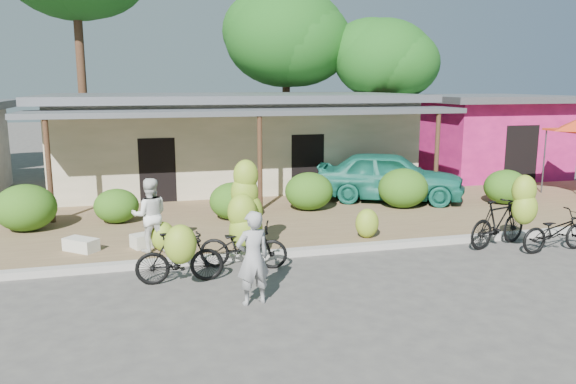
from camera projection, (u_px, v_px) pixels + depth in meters
name	position (u px, v px, depth m)	size (l,w,h in m)	color
ground	(329.00, 287.00, 10.47)	(100.00, 100.00, 0.00)	#454240
sidewalk	(269.00, 221.00, 15.20)	(60.00, 6.00, 0.12)	olive
curb	(300.00, 252.00, 12.35)	(60.00, 0.25, 0.15)	#A8A399
shop_main	(232.00, 139.00, 20.51)	(13.00, 8.50, 3.35)	beige
shop_pink	(483.00, 134.00, 23.22)	(6.00, 6.00, 3.25)	#DD2276
tree_center_right	(282.00, 35.00, 25.94)	(5.75, 5.68, 8.07)	#523521
tree_near_right	(379.00, 57.00, 25.24)	(4.63, 4.47, 6.62)	#523521
hedge_0	(26.00, 208.00, 13.87)	(1.49, 1.34, 1.16)	#255513
hedge_1	(116.00, 206.00, 14.70)	(1.15, 1.04, 0.90)	#255513
hedge_2	(233.00, 201.00, 15.09)	(1.28, 1.15, 1.00)	#255513
hedge_3	(309.00, 191.00, 16.19)	(1.40, 1.26, 1.09)	#255513
hedge_4	(403.00, 188.00, 16.48)	(1.48, 1.34, 1.16)	#255513
hedge_5	(506.00, 187.00, 17.02)	(1.33, 1.20, 1.04)	#255513
bike_left	(180.00, 255.00, 10.42)	(1.67, 1.15, 1.30)	black
bike_center	(244.00, 226.00, 11.61)	(1.91, 1.38, 2.17)	black
bike_right	(505.00, 217.00, 12.78)	(1.92, 1.39, 1.77)	black
bike_far_right	(556.00, 231.00, 12.58)	(1.83, 0.74, 0.94)	black
loose_banana_a	(163.00, 236.00, 12.23)	(0.52, 0.44, 0.65)	#84A429
loose_banana_b	(251.00, 228.00, 12.88)	(0.55, 0.47, 0.69)	#84A429
loose_banana_c	(367.00, 223.00, 13.27)	(0.56, 0.48, 0.70)	#84A429
sack_near	(151.00, 239.00, 12.66)	(0.85, 0.40, 0.30)	silver
sack_far	(81.00, 245.00, 12.27)	(0.75, 0.38, 0.28)	silver
vendor	(253.00, 258.00, 9.50)	(0.60, 0.39, 1.64)	#979797
bystander	(150.00, 215.00, 12.12)	(0.79, 0.61, 1.62)	white
teal_van	(390.00, 176.00, 17.44)	(1.82, 4.53, 1.54)	#186F5C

